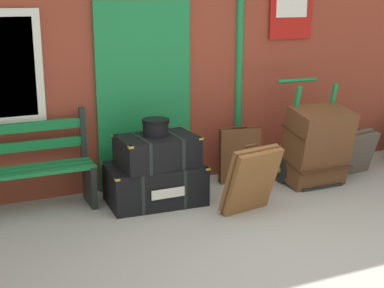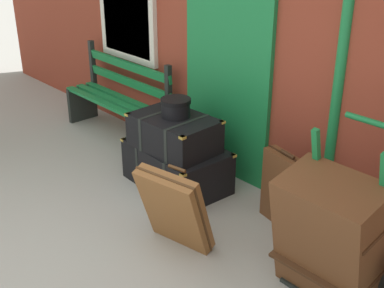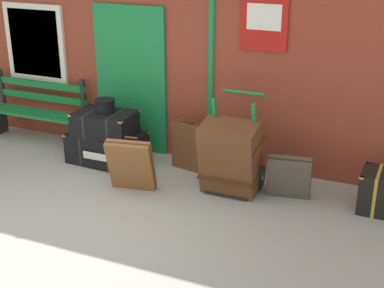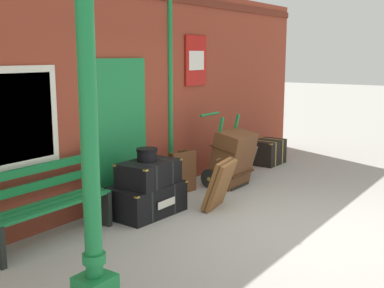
{
  "view_description": "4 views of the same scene",
  "coord_description": "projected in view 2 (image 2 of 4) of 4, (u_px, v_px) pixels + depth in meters",
  "views": [
    {
      "loc": [
        -2.49,
        -3.48,
        2.16
      ],
      "look_at": [
        -0.16,
        1.68,
        0.65
      ],
      "focal_mm": 52.61,
      "sensor_mm": 36.0,
      "label": 1
    },
    {
      "loc": [
        2.88,
        -1.03,
        2.49
      ],
      "look_at": [
        -0.01,
        1.61,
        0.69
      ],
      "focal_mm": 47.48,
      "sensor_mm": 36.0,
      "label": 2
    },
    {
      "loc": [
        3.41,
        -4.23,
        3.11
      ],
      "look_at": [
        0.85,
        1.7,
        0.53
      ],
      "focal_mm": 51.71,
      "sensor_mm": 36.0,
      "label": 3
    },
    {
      "loc": [
        -5.36,
        -2.31,
        2.16
      ],
      "look_at": [
        0.22,
        1.6,
        0.89
      ],
      "focal_mm": 45.39,
      "sensor_mm": 36.0,
      "label": 4
    }
  ],
  "objects": [
    {
      "name": "brick_facade",
      "position": [
        273.0,
        21.0,
        4.54
      ],
      "size": [
        10.4,
        0.35,
        3.2
      ],
      "color": "brown",
      "rests_on": "ground"
    },
    {
      "name": "steamer_trunk_base",
      "position": [
        177.0,
        166.0,
        5.0
      ],
      "size": [
        1.04,
        0.7,
        0.43
      ],
      "color": "black",
      "rests_on": "ground"
    },
    {
      "name": "suitcase_brown",
      "position": [
        285.0,
        191.0,
        4.31
      ],
      "size": [
        0.49,
        0.22,
        0.69
      ],
      "color": "brown",
      "rests_on": "ground"
    },
    {
      "name": "large_brown_trunk",
      "position": [
        332.0,
        236.0,
        3.46
      ],
      "size": [
        0.7,
        0.6,
        0.95
      ],
      "color": "brown",
      "rests_on": "ground"
    },
    {
      "name": "round_hatbox",
      "position": [
        176.0,
        106.0,
        4.72
      ],
      "size": [
        0.28,
        0.28,
        0.18
      ],
      "color": "black",
      "rests_on": "steamer_trunk_middle"
    },
    {
      "name": "steamer_trunk_middle",
      "position": [
        174.0,
        133.0,
        4.81
      ],
      "size": [
        0.83,
        0.58,
        0.33
      ],
      "color": "black",
      "rests_on": "steamer_trunk_base"
    },
    {
      "name": "suitcase_oxblood",
      "position": [
        175.0,
        209.0,
        3.99
      ],
      "size": [
        0.61,
        0.45,
        0.72
      ],
      "color": "brown",
      "rests_on": "ground"
    },
    {
      "name": "porters_trolley",
      "position": [
        342.0,
        250.0,
        3.65
      ],
      "size": [
        0.71,
        0.63,
        1.19
      ],
      "color": "black",
      "rests_on": "ground"
    },
    {
      "name": "platform_bench",
      "position": [
        119.0,
        101.0,
        6.03
      ],
      "size": [
        1.6,
        0.43,
        1.01
      ],
      "color": "#197A3D",
      "rests_on": "ground"
    }
  ]
}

